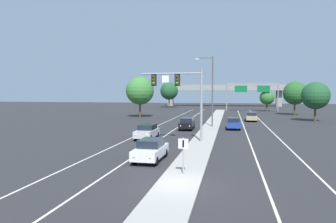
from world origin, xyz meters
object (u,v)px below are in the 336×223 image
(highway_sign_gantry, at_px, (252,88))
(tree_far_right_a, at_px, (316,96))
(car_receding_tan, at_px, (251,117))
(tree_far_right_b, at_px, (295,93))
(median_sign_post, at_px, (183,150))
(car_oncoming_white, at_px, (151,150))
(overhead_signal_mast, at_px, (182,90))
(tree_far_left_b, at_px, (140,91))
(car_oncoming_black, at_px, (187,124))
(car_oncoming_silver, at_px, (147,131))
(car_receding_blue, at_px, (233,123))
(street_lamp_median, at_px, (211,87))
(tree_far_left_a, at_px, (169,91))
(tree_far_right_c, at_px, (267,98))

(highway_sign_gantry, relative_size, tree_far_right_a, 1.95)
(car_receding_tan, relative_size, tree_far_right_b, 0.61)
(median_sign_post, distance_m, car_oncoming_white, 5.07)
(overhead_signal_mast, distance_m, highway_sign_gantry, 55.01)
(car_receding_tan, distance_m, tree_far_left_b, 22.37)
(car_oncoming_black, bearing_deg, car_oncoming_silver, -108.23)
(car_receding_blue, xyz_separation_m, tree_far_right_a, (13.91, 14.20, 3.63))
(car_receding_tan, relative_size, highway_sign_gantry, 0.34)
(car_oncoming_black, xyz_separation_m, highway_sign_gantry, (11.22, 43.15, 5.34))
(car_oncoming_silver, bearing_deg, car_receding_tan, 62.40)
(tree_far_left_b, bearing_deg, car_receding_blue, -43.15)
(street_lamp_median, bearing_deg, tree_far_left_a, 106.90)
(car_receding_tan, xyz_separation_m, tree_far_left_a, (-23.17, 44.42, 4.59))
(highway_sign_gantry, bearing_deg, car_receding_tan, -93.81)
(car_oncoming_silver, relative_size, tree_far_right_a, 0.66)
(car_receding_blue, height_order, tree_far_left_a, tree_far_left_a)
(car_receding_tan, bearing_deg, tree_far_right_c, 79.06)
(car_oncoming_white, distance_m, car_receding_blue, 22.48)
(overhead_signal_mast, height_order, median_sign_post, overhead_signal_mast)
(car_oncoming_black, bearing_deg, tree_far_right_b, 57.88)
(street_lamp_median, relative_size, tree_far_right_a, 1.47)
(highway_sign_gantry, relative_size, tree_far_right_b, 1.80)
(highway_sign_gantry, xyz_separation_m, tree_far_left_b, (-23.34, -24.21, -0.83))
(street_lamp_median, bearing_deg, car_receding_blue, -24.72)
(car_oncoming_black, distance_m, car_receding_blue, 6.44)
(highway_sign_gantry, distance_m, tree_far_right_a, 28.63)
(overhead_signal_mast, xyz_separation_m, tree_far_right_c, (14.19, 55.57, -1.67))
(tree_far_right_b, bearing_deg, tree_far_left_a, 140.49)
(car_oncoming_black, height_order, car_receding_blue, same)
(car_receding_tan, xyz_separation_m, highway_sign_gantry, (1.92, 28.83, 5.34))
(car_oncoming_white, bearing_deg, median_sign_post, -52.61)
(tree_far_left_a, bearing_deg, tree_far_left_b, -87.48)
(tree_far_left_a, xyz_separation_m, tree_far_left_b, (1.75, -39.80, -0.08))
(tree_far_left_b, relative_size, tree_far_right_b, 1.10)
(highway_sign_gantry, bearing_deg, median_sign_post, -96.98)
(car_receding_tan, distance_m, tree_far_left_a, 50.31)
(median_sign_post, relative_size, tree_far_left_a, 0.27)
(highway_sign_gantry, relative_size, tree_far_left_b, 1.63)
(overhead_signal_mast, height_order, car_receding_tan, overhead_signal_mast)
(car_oncoming_white, bearing_deg, car_oncoming_silver, 106.38)
(tree_far_left_a, height_order, tree_far_right_b, tree_far_left_a)
(overhead_signal_mast, xyz_separation_m, car_receding_tan, (8.32, 25.21, -4.46))
(overhead_signal_mast, bearing_deg, median_sign_post, -80.99)
(overhead_signal_mast, height_order, street_lamp_median, street_lamp_median)
(car_oncoming_silver, bearing_deg, car_oncoming_white, -73.62)
(car_receding_tan, relative_size, tree_far_right_c, 0.81)
(tree_far_right_a, distance_m, tree_far_left_b, 32.36)
(car_oncoming_silver, bearing_deg, tree_far_left_a, 99.00)
(tree_far_right_a, distance_m, tree_far_right_b, 15.19)
(tree_far_left_b, bearing_deg, car_oncoming_white, -72.66)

